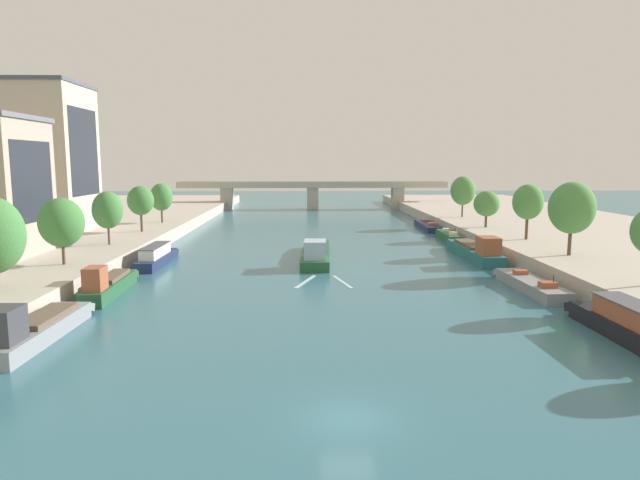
{
  "coord_description": "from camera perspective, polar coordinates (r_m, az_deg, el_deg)",
  "views": [
    {
      "loc": [
        -1.95,
        -23.97,
        11.7
      ],
      "look_at": [
        0.0,
        47.07,
        1.63
      ],
      "focal_mm": 31.1,
      "sensor_mm": 36.0,
      "label": 1
    }
  ],
  "objects": [
    {
      "name": "bridge_far",
      "position": [
        138.23,
        -0.77,
        5.04
      ],
      "size": [
        66.52,
        4.4,
        6.8
      ],
      "color": "#ADA899",
      "rests_on": "ground"
    },
    {
      "name": "moored_boat_right_upstream",
      "position": [
        41.89,
        29.46,
        -7.69
      ],
      "size": [
        2.68,
        12.93,
        2.58
      ],
      "color": "black",
      "rests_on": "ground"
    },
    {
      "name": "wake_behind_barge",
      "position": [
        54.56,
        0.38,
        -4.3
      ],
      "size": [
        5.6,
        6.0,
        0.03
      ],
      "color": "#A5D1DB",
      "rests_on": "ground"
    },
    {
      "name": "tree_left_past_mid",
      "position": [
        81.76,
        -17.98,
        3.86
      ],
      "size": [
        3.66,
        3.66,
        6.42
      ],
      "color": "brown",
      "rests_on": "quay_left"
    },
    {
      "name": "tree_right_end_of_row",
      "position": [
        63.52,
        24.49,
        3.02
      ],
      "size": [
        4.7,
        4.7,
        7.72
      ],
      "color": "brown",
      "rests_on": "quay_right"
    },
    {
      "name": "moored_boat_left_downstream",
      "position": [
        52.48,
        -20.93,
        -4.3
      ],
      "size": [
        2.36,
        11.63,
        3.14
      ],
      "color": "#235633",
      "rests_on": "ground"
    },
    {
      "name": "tree_right_nearest",
      "position": [
        86.84,
        16.77,
        3.6
      ],
      "size": [
        3.84,
        3.84,
        5.47
      ],
      "color": "brown",
      "rests_on": "quay_right"
    },
    {
      "name": "moored_boat_right_far",
      "position": [
        84.81,
        13.08,
        0.37
      ],
      "size": [
        2.22,
        10.77,
        2.33
      ],
      "color": "#235633",
      "rests_on": "ground"
    },
    {
      "name": "tree_left_end_of_row",
      "position": [
        93.07,
        -16.02,
        4.26
      ],
      "size": [
        3.59,
        3.59,
        6.32
      ],
      "color": "brown",
      "rests_on": "quay_left"
    },
    {
      "name": "tree_right_second",
      "position": [
        74.56,
        20.61,
        3.68
      ],
      "size": [
        3.79,
        3.79,
        6.98
      ],
      "color": "brown",
      "rests_on": "quay_right"
    },
    {
      "name": "quay_left",
      "position": [
        88.0,
        -26.65,
        0.2
      ],
      "size": [
        36.0,
        170.0,
        1.92
      ],
      "primitive_type": "cube",
      "color": "#B7AD9E",
      "rests_on": "ground"
    },
    {
      "name": "tree_left_by_lamp",
      "position": [
        70.05,
        -21.02,
        2.89
      ],
      "size": [
        3.54,
        3.54,
        6.33
      ],
      "color": "brown",
      "rests_on": "quay_left"
    },
    {
      "name": "moored_boat_right_lone",
      "position": [
        54.44,
        20.82,
        -4.28
      ],
      "size": [
        2.8,
        12.23,
        2.14
      ],
      "color": "gray",
      "rests_on": "ground"
    },
    {
      "name": "tree_left_distant",
      "position": [
        58.07,
        -25.06,
        1.63
      ],
      "size": [
        4.18,
        4.18,
        6.39
      ],
      "color": "brown",
      "rests_on": "quay_left"
    },
    {
      "name": "building_left_far_end",
      "position": [
        87.58,
        -26.19,
        7.63
      ],
      "size": [
        10.5,
        12.62,
        20.69
      ],
      "color": "beige",
      "rests_on": "quay_left"
    },
    {
      "name": "moored_boat_left_gap_after",
      "position": [
        40.9,
        -27.34,
        -8.08
      ],
      "size": [
        2.74,
        12.41,
        3.26
      ],
      "color": "gray",
      "rests_on": "ground"
    },
    {
      "name": "ground_plane",
      "position": [
        26.75,
        2.91,
        -17.88
      ],
      "size": [
        400.0,
        400.0,
        0.0
      ],
      "primitive_type": "plane",
      "color": "#336675"
    },
    {
      "name": "barge_midriver",
      "position": [
        66.07,
        -0.43,
        -1.32
      ],
      "size": [
        3.86,
        17.68,
        3.11
      ],
      "color": "#235633",
      "rests_on": "ground"
    },
    {
      "name": "tree_right_third",
      "position": [
        101.72,
        14.49,
        4.94
      ],
      "size": [
        4.34,
        4.34,
        7.23
      ],
      "color": "brown",
      "rests_on": "quay_right"
    },
    {
      "name": "moored_boat_left_upstream",
      "position": [
        66.04,
        -16.45,
        -1.61
      ],
      "size": [
        2.27,
        11.93,
        2.33
      ],
      "color": "#1E284C",
      "rests_on": "ground"
    },
    {
      "name": "moored_boat_right_second",
      "position": [
        99.25,
        10.99,
        1.45
      ],
      "size": [
        2.89,
        14.07,
        2.09
      ],
      "color": "#1E284C",
      "rests_on": "ground"
    },
    {
      "name": "quay_right",
      "position": [
        89.73,
        25.78,
        0.39
      ],
      "size": [
        36.0,
        170.0,
        1.92
      ],
      "primitive_type": "cube",
      "color": "#B7AD9E",
      "rests_on": "ground"
    },
    {
      "name": "moored_boat_right_end",
      "position": [
        69.71,
        15.7,
        -1.06
      ],
      "size": [
        2.87,
        15.81,
        3.3
      ],
      "color": "#23666B",
      "rests_on": "ground"
    }
  ]
}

